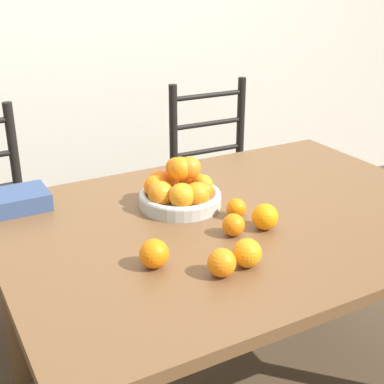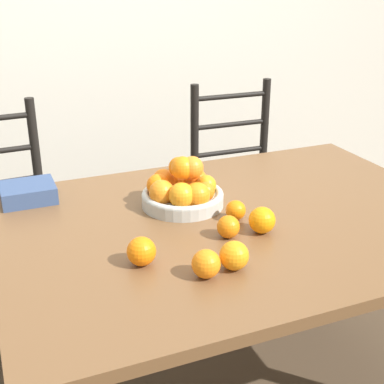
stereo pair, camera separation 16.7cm
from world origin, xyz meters
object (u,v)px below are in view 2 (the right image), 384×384
Objects in this scene: fruit_bowl at (182,190)px; orange_loose_3 at (234,256)px; orange_loose_5 at (262,220)px; orange_loose_1 at (228,227)px; chair_right at (241,187)px; orange_loose_0 at (141,251)px; orange_loose_2 at (206,264)px; book_stack at (28,192)px; orange_loose_4 at (236,210)px; chair_left at (2,226)px.

fruit_bowl is 3.47× the size of orange_loose_3.
orange_loose_5 is (0.17, 0.16, 0.00)m from orange_loose_3.
orange_loose_1 is at bearing 68.76° from orange_loose_3.
orange_loose_1 is at bearing -118.44° from chair_right.
orange_loose_0 is at bearing -169.40° from orange_loose_1.
orange_loose_0 is 0.39m from orange_loose_5.
orange_loose_2 is (-0.15, -0.17, 0.00)m from orange_loose_1.
chair_right is at bearing 21.58° from book_stack.
orange_loose_3 is 0.98× the size of orange_loose_5.
orange_loose_0 is 0.98× the size of orange_loose_5.
orange_loose_1 is 0.71m from book_stack.
orange_loose_2 is 0.08× the size of chair_right.
orange_loose_3 reaches higher than book_stack.
orange_loose_3 is 1.23× the size of orange_loose_4.
orange_loose_2 is 0.35m from orange_loose_4.
chair_right is (1.12, 0.00, 0.00)m from chair_left.
chair_left is (-0.45, 1.08, -0.30)m from orange_loose_2.
orange_loose_2 is 1.18× the size of orange_loose_4.
book_stack is (-1.02, -0.40, 0.29)m from chair_right.
chair_right is 1.14m from book_stack.
orange_loose_5 is at bearing -5.32° from orange_loose_1.
book_stack is at bearing -80.16° from chair_left.
orange_loose_5 is at bearing -55.43° from chair_left.
orange_loose_1 is (0.04, -0.26, -0.02)m from fruit_bowl.
orange_loose_2 is at bearing -129.04° from orange_loose_4.
book_stack is (-0.61, 0.51, -0.01)m from orange_loose_5.
chair_left is at bearing 102.84° from book_stack.
orange_loose_1 reaches higher than book_stack.
orange_loose_4 is (0.11, -0.16, -0.02)m from fruit_bowl.
orange_loose_0 is 0.24m from orange_loose_3.
orange_loose_3 is at bearing -56.43° from book_stack.
chair_left and chair_right have the same top height.
chair_left reaches higher than orange_loose_5.
orange_loose_5 is at bearing 42.46° from orange_loose_3.
chair_left reaches higher than fruit_bowl.
book_stack is at bearing -157.01° from chair_right.
chair_left is at bearing 108.39° from orange_loose_0.
orange_loose_2 is at bearing -174.19° from orange_loose_3.
chair_right is at bearing 50.16° from orange_loose_0.
orange_loose_3 is at bearing -117.19° from chair_right.
orange_loose_5 reaches higher than orange_loose_4.
chair_left is at bearing 129.76° from orange_loose_4.
orange_loose_3 is at bearing -111.24° from orange_loose_1.
chair_right is (0.67, 1.08, -0.30)m from orange_loose_2.
orange_loose_4 is (0.35, 0.15, -0.01)m from orange_loose_0.
orange_loose_5 is at bearing -61.56° from fruit_bowl.
orange_loose_4 is 0.70m from book_stack.
orange_loose_3 is 0.08× the size of chair_right.
orange_loose_5 is at bearing 6.30° from orange_loose_0.
orange_loose_3 is at bearing -117.56° from orange_loose_4.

